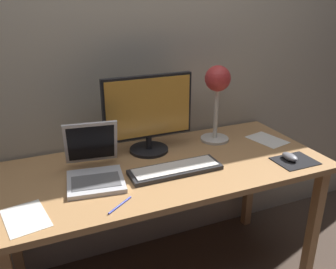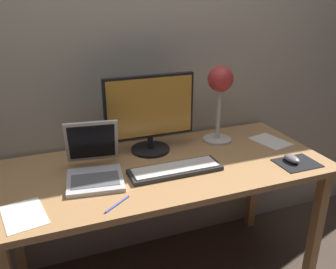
{
  "view_description": "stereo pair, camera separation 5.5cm",
  "coord_description": "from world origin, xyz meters",
  "px_view_note": "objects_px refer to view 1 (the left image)",
  "views": [
    {
      "loc": [
        -0.59,
        -1.43,
        1.53
      ],
      "look_at": [
        -0.0,
        -0.05,
        0.92
      ],
      "focal_mm": 37.96,
      "sensor_mm": 36.0,
      "label": 1
    },
    {
      "loc": [
        -0.54,
        -1.45,
        1.53
      ],
      "look_at": [
        -0.0,
        -0.05,
        0.92
      ],
      "focal_mm": 37.96,
      "sensor_mm": 36.0,
      "label": 2
    }
  ],
  "objects_px": {
    "keyboard_main": "(175,169)",
    "laptop": "(93,163)",
    "desk_lamp": "(217,88)",
    "pen": "(120,205)",
    "monitor": "(148,112)",
    "mouse": "(290,157)"
  },
  "relations": [
    {
      "from": "desk_lamp",
      "to": "mouse",
      "type": "xyz_separation_m",
      "value": [
        0.21,
        -0.38,
        -0.29
      ]
    },
    {
      "from": "keyboard_main",
      "to": "laptop",
      "type": "distance_m",
      "value": 0.38
    },
    {
      "from": "monitor",
      "to": "keyboard_main",
      "type": "xyz_separation_m",
      "value": [
        0.03,
        -0.27,
        -0.2
      ]
    },
    {
      "from": "laptop",
      "to": "desk_lamp",
      "type": "bearing_deg",
      "value": 11.94
    },
    {
      "from": "desk_lamp",
      "to": "pen",
      "type": "relative_size",
      "value": 3.05
    },
    {
      "from": "monitor",
      "to": "mouse",
      "type": "xyz_separation_m",
      "value": [
        0.61,
        -0.38,
        -0.2
      ]
    },
    {
      "from": "laptop",
      "to": "mouse",
      "type": "bearing_deg",
      "value": -13.51
    },
    {
      "from": "keyboard_main",
      "to": "mouse",
      "type": "distance_m",
      "value": 0.59
    },
    {
      "from": "monitor",
      "to": "pen",
      "type": "xyz_separation_m",
      "value": [
        -0.29,
        -0.45,
        -0.21
      ]
    },
    {
      "from": "monitor",
      "to": "pen",
      "type": "distance_m",
      "value": 0.57
    },
    {
      "from": "laptop",
      "to": "desk_lamp",
      "type": "xyz_separation_m",
      "value": [
        0.72,
        0.15,
        0.24
      ]
    },
    {
      "from": "desk_lamp",
      "to": "mouse",
      "type": "distance_m",
      "value": 0.52
    },
    {
      "from": "desk_lamp",
      "to": "mouse",
      "type": "bearing_deg",
      "value": -60.55
    },
    {
      "from": "keyboard_main",
      "to": "pen",
      "type": "height_order",
      "value": "keyboard_main"
    },
    {
      "from": "mouse",
      "to": "pen",
      "type": "height_order",
      "value": "mouse"
    },
    {
      "from": "keyboard_main",
      "to": "laptop",
      "type": "height_order",
      "value": "laptop"
    },
    {
      "from": "desk_lamp",
      "to": "pen",
      "type": "bearing_deg",
      "value": -147.2
    },
    {
      "from": "desk_lamp",
      "to": "pen",
      "type": "distance_m",
      "value": 0.87
    },
    {
      "from": "monitor",
      "to": "desk_lamp",
      "type": "height_order",
      "value": "desk_lamp"
    },
    {
      "from": "monitor",
      "to": "desk_lamp",
      "type": "relative_size",
      "value": 1.1
    },
    {
      "from": "keyboard_main",
      "to": "desk_lamp",
      "type": "height_order",
      "value": "desk_lamp"
    },
    {
      "from": "laptop",
      "to": "pen",
      "type": "height_order",
      "value": "laptop"
    }
  ]
}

